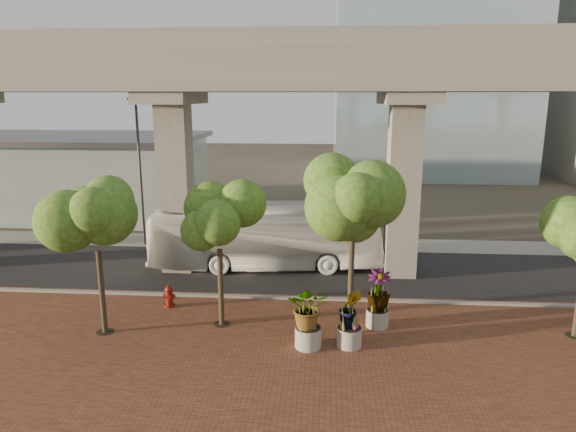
{
  "coord_description": "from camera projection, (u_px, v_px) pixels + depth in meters",
  "views": [
    {
      "loc": [
        2.01,
        -24.62,
        9.37
      ],
      "look_at": [
        0.13,
        0.5,
        3.49
      ],
      "focal_mm": 32.0,
      "sensor_mm": 36.0,
      "label": 1
    }
  ],
  "objects": [
    {
      "name": "planter_left",
      "position": [
        350.0,
        311.0,
        19.33
      ],
      "size": [
        2.12,
        2.12,
        2.33
      ],
      "color": "#A8A398",
      "rests_on": "ground"
    },
    {
      "name": "brick_plaza",
      "position": [
        267.0,
        363.0,
        18.41
      ],
      "size": [
        70.0,
        13.0,
        0.06
      ],
      "primitive_type": "cube",
      "color": "brown",
      "rests_on": "ground"
    },
    {
      "name": "fire_hydrant",
      "position": [
        169.0,
        296.0,
        23.22
      ],
      "size": [
        0.52,
        0.47,
        1.04
      ],
      "color": "maroon",
      "rests_on": "ground"
    },
    {
      "name": "street_tree_far_west",
      "position": [
        96.0,
        223.0,
        19.76
      ],
      "size": [
        3.88,
        3.88,
        6.35
      ],
      "color": "#3F3324",
      "rests_on": "ground"
    },
    {
      "name": "curb_strip",
      "position": [
        281.0,
        298.0,
        24.22
      ],
      "size": [
        70.0,
        0.25,
        0.16
      ],
      "primitive_type": "cube",
      "color": "gray",
      "rests_on": "ground"
    },
    {
      "name": "streetlamp_west",
      "position": [
        139.0,
        162.0,
        31.84
      ],
      "size": [
        0.46,
        1.34,
        9.25
      ],
      "color": "#333338",
      "rests_on": "ground"
    },
    {
      "name": "ground",
      "position": [
        285.0,
        285.0,
        26.18
      ],
      "size": [
        160.0,
        160.0,
        0.0
      ],
      "primitive_type": "plane",
      "color": "#332F25",
      "rests_on": "ground"
    },
    {
      "name": "planter_right",
      "position": [
        378.0,
        293.0,
        20.99
      ],
      "size": [
        2.29,
        2.29,
        2.45
      ],
      "color": "#A19A92",
      "rests_on": "ground"
    },
    {
      "name": "planter_front",
      "position": [
        308.0,
        310.0,
        19.23
      ],
      "size": [
        2.25,
        2.25,
        2.48
      ],
      "color": "#A29E92",
      "rests_on": "ground"
    },
    {
      "name": "streetlamp_east",
      "position": [
        404.0,
        165.0,
        30.71
      ],
      "size": [
        0.45,
        1.33,
        9.18
      ],
      "color": "#2E2E33",
      "rests_on": "ground"
    },
    {
      "name": "far_sidewalk",
      "position": [
        294.0,
        243.0,
        33.46
      ],
      "size": [
        90.0,
        3.0,
        0.06
      ],
      "primitive_type": "cube",
      "color": "gray",
      "rests_on": "ground"
    },
    {
      "name": "transit_bus",
      "position": [
        266.0,
        237.0,
        28.44
      ],
      "size": [
        12.9,
        3.98,
        3.54
      ],
      "primitive_type": "imported",
      "rotation": [
        0.0,
        0.0,
        1.65
      ],
      "color": "white",
      "rests_on": "ground"
    },
    {
      "name": "transit_viaduct",
      "position": [
        288.0,
        138.0,
        26.47
      ],
      "size": [
        72.0,
        5.6,
        12.4
      ],
      "color": "gray",
      "rests_on": "ground"
    },
    {
      "name": "asphalt_road",
      "position": [
        288.0,
        271.0,
        28.12
      ],
      "size": [
        90.0,
        8.0,
        0.04
      ],
      "primitive_type": "cube",
      "color": "black",
      "rests_on": "ground"
    },
    {
      "name": "street_tree_near_east",
      "position": [
        353.0,
        204.0,
        19.46
      ],
      "size": [
        4.19,
        4.19,
        7.27
      ],
      "color": "#3F3324",
      "rests_on": "ground"
    },
    {
      "name": "street_tree_near_west",
      "position": [
        219.0,
        226.0,
        20.53
      ],
      "size": [
        3.44,
        3.44,
        5.86
      ],
      "color": "#3F3324",
      "rests_on": "ground"
    },
    {
      "name": "station_pavilion",
      "position": [
        60.0,
        173.0,
        42.45
      ],
      "size": [
        23.0,
        13.0,
        6.3
      ],
      "color": "#A6B9BE",
      "rests_on": "ground"
    }
  ]
}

